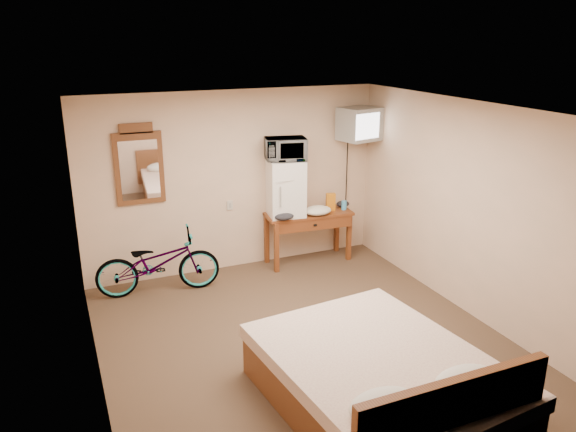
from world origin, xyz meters
The scene contains 13 objects.
room centered at (0.00, 0.00, 1.25)m, with size 4.60×4.64×2.50m.
desk centered at (1.01, 2.00, 0.62)m, with size 1.28×0.57×0.75m.
mini_fridge centered at (0.67, 2.06, 1.15)m, with size 0.55×0.53×0.79m.
microwave centered at (0.67, 2.06, 1.70)m, with size 0.55×0.37×0.31m, color white.
snack_bag centered at (1.35, 2.00, 0.88)m, with size 0.13×0.07×0.26m, color orange.
blue_cup centered at (1.55, 1.96, 0.82)m, with size 0.08×0.08×0.13m, color #43A8E6.
cloth_cream centered at (1.09, 1.90, 0.81)m, with size 0.40×0.31×0.12m, color white.
cloth_dark_a centered at (0.56, 1.86, 0.80)m, with size 0.28×0.21×0.11m, color black.
cloth_dark_b centered at (1.60, 2.08, 0.79)m, with size 0.20×0.16×0.09m, color black.
crt_television centered at (1.79, 2.02, 1.97)m, with size 0.62×0.65×0.46m.
wall_mirror centered at (-1.27, 2.27, 1.60)m, with size 0.62×0.04×1.05m.
bicycle centered at (-1.20, 1.84, 0.41)m, with size 0.55×1.56×0.82m, color black.
bed centered at (0.14, -1.37, 0.29)m, with size 1.90×2.39×0.90m.
Camera 1 is at (-2.29, -4.89, 3.21)m, focal length 35.00 mm.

